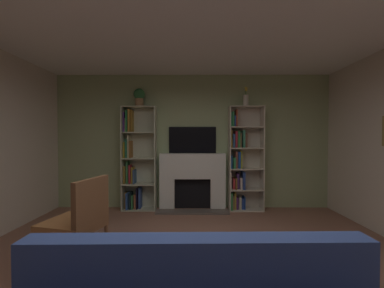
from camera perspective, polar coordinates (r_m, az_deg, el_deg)
The scene contains 10 objects.
ground_plane at distance 2.85m, azimuth -0.16°, elevation -29.55°, with size 6.82×6.82×0.00m, color #8C5E4B.
wall_back_accent at distance 5.27m, azimuth 0.12°, elevation 0.59°, with size 5.81×0.06×2.79m, color #9BAD7B.
fireplace at distance 5.20m, azimuth 0.11°, elevation -8.12°, with size 1.44×0.52×1.15m.
tv at distance 5.21m, azimuth 0.11°, elevation 0.92°, with size 0.98×0.06×0.55m, color black.
bookshelf_left at distance 5.29m, azimuth -12.70°, elevation -4.01°, with size 0.69×0.32×2.11m.
bookshelf_right at distance 5.23m, azimuth 11.15°, elevation -3.87°, with size 0.69×0.34×2.11m.
potted_plant at distance 5.28m, azimuth -11.95°, elevation 10.55°, with size 0.23×0.23×0.37m.
vase_with_flowers at distance 5.26m, azimuth 12.19°, elevation 9.99°, with size 0.11×0.11×0.40m.
armchair at distance 3.21m, azimuth -24.50°, elevation -15.43°, with size 0.68×0.69×1.02m.
coffee_table at distance 2.32m, azimuth 1.12°, elevation -27.85°, with size 0.79×0.49×0.39m.
Camera 1 is at (0.02, -2.44, 1.46)m, focal length 23.36 mm.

